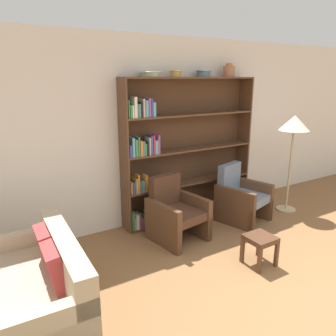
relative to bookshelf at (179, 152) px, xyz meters
The scene contains 11 objects.
wall_back 0.34m from the bookshelf, 86.03° to the left, with size 12.00×0.06×2.75m.
bookshelf is the anchor object (origin of this frame).
bowl_olive 1.25m from the bookshelf, behind, with size 0.29×0.29×0.07m.
bowl_terracotta 1.16m from the bookshelf, 161.95° to the right, with size 0.17×0.17×0.09m.
bowl_stoneware 1.23m from the bookshelf, ahead, with size 0.23×0.23×0.09m.
vase_tall 1.49m from the bookshelf, ahead, with size 0.18×0.18×0.21m.
couch 2.87m from the bookshelf, 151.71° to the right, with size 0.98×1.51×0.81m.
armchair_leather 1.00m from the bookshelf, 126.41° to the right, with size 0.74×0.78×0.87m.
armchair_cushioned 1.19m from the bookshelf, 37.05° to the right, with size 0.80×0.83×0.87m.
floor_lamp 1.89m from the bookshelf, 22.01° to the right, with size 0.48×0.48×1.59m.
footstool 1.85m from the bookshelf, 87.75° to the right, with size 0.32×0.32×0.37m.
Camera 1 is at (-2.68, -1.37, 2.17)m, focal length 35.00 mm.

